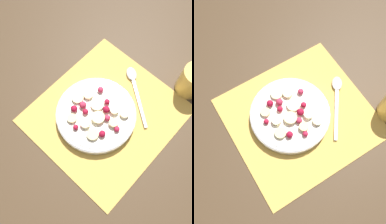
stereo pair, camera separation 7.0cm
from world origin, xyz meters
The scene contains 4 objects.
ground_plane centered at (0.00, 0.00, 0.00)m, with size 3.00×3.00×0.00m, color #4C3823.
placemat centered at (0.00, 0.00, 0.00)m, with size 0.40×0.38×0.01m.
fruit_bowl centered at (-0.02, 0.02, 0.02)m, with size 0.23×0.23×0.05m.
spoon centered at (0.14, 0.00, 0.01)m, with size 0.14×0.18×0.01m.
Camera 2 is at (-0.16, -0.21, 0.69)m, focal length 40.00 mm.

